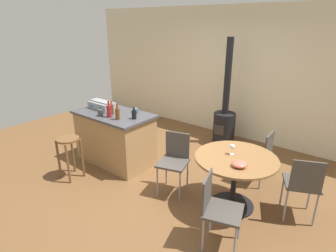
# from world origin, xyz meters

# --- Properties ---
(ground_plane) EXTENTS (8.80, 8.80, 0.00)m
(ground_plane) POSITION_xyz_m (0.00, 0.00, 0.00)
(ground_plane) COLOR brown
(back_wall) EXTENTS (8.00, 0.10, 2.70)m
(back_wall) POSITION_xyz_m (0.00, 2.40, 1.35)
(back_wall) COLOR beige
(back_wall) RESTS_ON ground_plane
(kitchen_island) EXTENTS (1.38, 0.79, 0.91)m
(kitchen_island) POSITION_xyz_m (-1.07, -0.09, 0.46)
(kitchen_island) COLOR #A37A4C
(kitchen_island) RESTS_ON ground_plane
(wooden_stool) EXTENTS (0.34, 0.34, 0.68)m
(wooden_stool) POSITION_xyz_m (-1.20, -0.91, 0.50)
(wooden_stool) COLOR brown
(wooden_stool) RESTS_ON ground_plane
(dining_table) EXTENTS (1.06, 1.06, 0.74)m
(dining_table) POSITION_xyz_m (1.16, 0.01, 0.57)
(dining_table) COLOR black
(dining_table) RESTS_ON ground_plane
(folding_chair_near) EXTENTS (0.53, 0.53, 0.88)m
(folding_chair_near) POSITION_xyz_m (1.93, 0.27, 0.53)
(folding_chair_near) COLOR #47423D
(folding_chair_near) RESTS_ON ground_plane
(folding_chair_far) EXTENTS (0.42, 0.42, 0.85)m
(folding_chair_far) POSITION_xyz_m (1.20, 0.80, 0.50)
(folding_chair_far) COLOR #47423D
(folding_chair_far) RESTS_ON ground_plane
(folding_chair_left) EXTENTS (0.50, 0.50, 0.88)m
(folding_chair_left) POSITION_xyz_m (0.31, -0.17, 0.53)
(folding_chair_left) COLOR #47423D
(folding_chair_left) RESTS_ON ground_plane
(folding_chair_right) EXTENTS (0.50, 0.50, 0.85)m
(folding_chair_right) POSITION_xyz_m (1.32, -0.75, 0.50)
(folding_chair_right) COLOR #47423D
(folding_chair_right) RESTS_ON ground_plane
(wood_stove) EXTENTS (0.44, 0.45, 2.11)m
(wood_stove) POSITION_xyz_m (0.06, 1.83, 0.51)
(wood_stove) COLOR black
(wood_stove) RESTS_ON ground_plane
(toolbox) EXTENTS (0.48, 0.27, 0.15)m
(toolbox) POSITION_xyz_m (-1.42, -0.04, 0.98)
(toolbox) COLOR gray
(toolbox) RESTS_ON kitchen_island
(bottle_0) EXTENTS (0.08, 0.08, 0.27)m
(bottle_0) POSITION_xyz_m (-0.95, -0.27, 1.02)
(bottle_0) COLOR maroon
(bottle_0) RESTS_ON kitchen_island
(bottle_1) EXTENTS (0.06, 0.06, 0.24)m
(bottle_1) POSITION_xyz_m (-1.04, -0.14, 1.00)
(bottle_1) COLOR #603314
(bottle_1) RESTS_ON kitchen_island
(bottle_2) EXTENTS (0.08, 0.08, 0.20)m
(bottle_2) POSITION_xyz_m (-0.57, -0.08, 0.99)
(bottle_2) COLOR black
(bottle_2) RESTS_ON kitchen_island
(bottle_3) EXTENTS (0.07, 0.07, 0.25)m
(bottle_3) POSITION_xyz_m (-0.76, -0.26, 1.01)
(bottle_3) COLOR #603314
(bottle_3) RESTS_ON kitchen_island
(cup_0) EXTENTS (0.12, 0.08, 0.08)m
(cup_0) POSITION_xyz_m (-0.77, 0.15, 0.95)
(cup_0) COLOR #4C7099
(cup_0) RESTS_ON kitchen_island
(cup_1) EXTENTS (0.12, 0.08, 0.11)m
(cup_1) POSITION_xyz_m (-1.11, -0.32, 0.97)
(cup_1) COLOR #383838
(cup_1) RESTS_ON kitchen_island
(wine_glass) EXTENTS (0.07, 0.07, 0.14)m
(wine_glass) POSITION_xyz_m (1.08, 0.05, 0.85)
(wine_glass) COLOR silver
(wine_glass) RESTS_ON dining_table
(serving_bowl) EXTENTS (0.18, 0.18, 0.07)m
(serving_bowl) POSITION_xyz_m (1.30, -0.20, 0.77)
(serving_bowl) COLOR #DB6651
(serving_bowl) RESTS_ON dining_table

